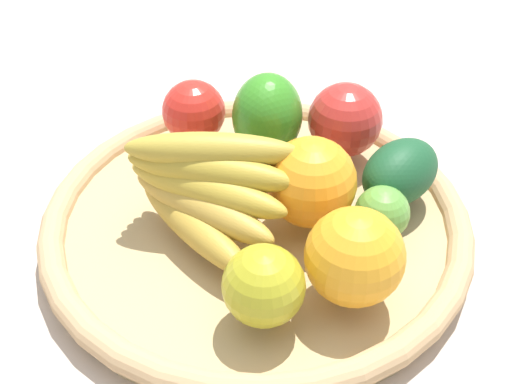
# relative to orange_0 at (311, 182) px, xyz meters

# --- Properties ---
(ground_plane) EXTENTS (2.40, 2.40, 0.00)m
(ground_plane) POSITION_rel_orange_0_xyz_m (0.05, -0.02, -0.08)
(ground_plane) COLOR #BEAD9E
(ground_plane) RESTS_ON ground
(basket) EXTENTS (0.41, 0.41, 0.04)m
(basket) POSITION_rel_orange_0_xyz_m (0.05, -0.02, -0.06)
(basket) COLOR tan
(basket) RESTS_ON ground_plane
(orange_0) EXTENTS (0.10, 0.10, 0.08)m
(orange_0) POSITION_rel_orange_0_xyz_m (0.00, 0.00, 0.00)
(orange_0) COLOR orange
(orange_0) RESTS_ON basket
(apple_0) EXTENTS (0.09, 0.09, 0.07)m
(apple_0) POSITION_rel_orange_0_xyz_m (0.09, -0.15, -0.01)
(apple_0) COLOR red
(apple_0) RESTS_ON basket
(apple_2) EXTENTS (0.11, 0.11, 0.08)m
(apple_2) POSITION_rel_orange_0_xyz_m (-0.06, -0.10, -0.00)
(apple_2) COLOR red
(apple_2) RESTS_ON basket
(banana_bunch) EXTENTS (0.16, 0.15, 0.09)m
(banana_bunch) POSITION_rel_orange_0_xyz_m (0.10, -0.01, 0.00)
(banana_bunch) COLOR #B79033
(banana_bunch) RESTS_ON basket
(bell_pepper) EXTENTS (0.10, 0.10, 0.09)m
(bell_pepper) POSITION_rel_orange_0_xyz_m (0.02, -0.11, 0.00)
(bell_pepper) COLOR #378823
(bell_pepper) RESTS_ON basket
(orange_1) EXTENTS (0.11, 0.11, 0.08)m
(orange_1) POSITION_rel_orange_0_xyz_m (-0.01, 0.10, -0.00)
(orange_1) COLOR orange
(orange_1) RESTS_ON basket
(avocado) EXTENTS (0.11, 0.10, 0.06)m
(avocado) POSITION_rel_orange_0_xyz_m (-0.09, -0.01, -0.01)
(avocado) COLOR #1A4C2A
(avocado) RESTS_ON basket
(lime_0) EXTENTS (0.07, 0.07, 0.05)m
(lime_0) POSITION_rel_orange_0_xyz_m (-0.06, 0.04, -0.02)
(lime_0) COLOR #5B9A3C
(lime_0) RESTS_ON basket
(apple_1) EXTENTS (0.09, 0.09, 0.07)m
(apple_1) POSITION_rel_orange_0_xyz_m (0.07, 0.11, -0.01)
(apple_1) COLOR #A8A121
(apple_1) RESTS_ON basket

